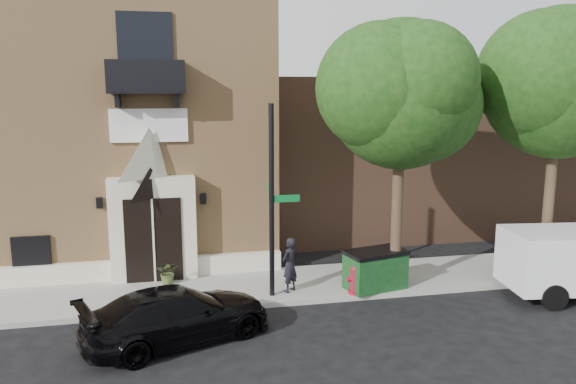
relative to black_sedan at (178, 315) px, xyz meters
name	(u,v)px	position (x,y,z in m)	size (l,w,h in m)	color
ground	(192,314)	(0.37, 1.57, -0.66)	(120.00, 120.00, 0.00)	black
sidewalk	(223,290)	(1.37, 3.07, -0.59)	(42.00, 3.00, 0.15)	gray
church	(100,125)	(-2.62, 9.53, 3.97)	(12.20, 11.01, 9.30)	tan
neighbour_building	(447,150)	(12.37, 10.57, 2.54)	(18.00, 8.00, 6.40)	brown
street_tree_left	(404,93)	(6.40, 1.92, 5.20)	(4.97, 4.38, 7.77)	#38281C
street_tree_mid	(562,82)	(11.40, 1.92, 5.53)	(5.21, 4.64, 8.25)	#38281C
black_sedan	(178,315)	(0.00, 0.00, 0.00)	(1.86, 4.57, 1.33)	black
street_sign	(272,201)	(2.70, 2.16, 2.23)	(0.87, 0.87, 5.45)	black
fire_hydrant	(355,279)	(5.05, 1.77, -0.09)	(0.49, 0.39, 0.86)	maroon
dumpster	(375,269)	(5.78, 2.08, 0.07)	(1.95, 1.39, 1.15)	#0F3715
planter	(168,272)	(-0.23, 3.74, -0.16)	(0.64, 0.55, 0.71)	#46572B
pedestrian_near	(290,265)	(3.24, 2.34, 0.29)	(0.59, 0.39, 1.61)	black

